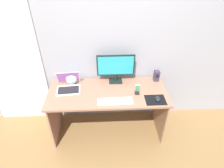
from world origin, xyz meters
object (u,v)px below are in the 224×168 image
at_px(speaker_right, 157,76).
at_px(mouse, 158,99).
at_px(keyboard_external, 115,101).
at_px(monitor, 116,67).
at_px(fishbowl, 72,79).
at_px(phone_in_dock, 137,90).
at_px(laptop, 68,86).

bearing_deg(speaker_right, mouse, -100.53).
bearing_deg(keyboard_external, monitor, 84.11).
distance_m(fishbowl, phone_in_dock, 0.90).
xyz_separation_m(fishbowl, mouse, (1.09, -0.41, -0.05)).
bearing_deg(monitor, phone_in_dock, -47.23).
relative_size(monitor, speaker_right, 3.31).
relative_size(fishbowl, keyboard_external, 0.37).
distance_m(fishbowl, mouse, 1.17).
height_order(speaker_right, mouse, speaker_right).
distance_m(speaker_right, phone_in_dock, 0.42).
bearing_deg(laptop, fishbowl, 76.19).
distance_m(mouse, phone_in_dock, 0.28).
bearing_deg(laptop, monitor, 11.92).
distance_m(keyboard_external, phone_in_dock, 0.33).
relative_size(laptop, mouse, 3.26).
height_order(monitor, speaker_right, monitor).
bearing_deg(monitor, speaker_right, 0.05).
height_order(monitor, mouse, monitor).
height_order(monitor, laptop, monitor).
distance_m(fishbowl, keyboard_external, 0.71).
bearing_deg(laptop, mouse, -14.54).
relative_size(monitor, mouse, 5.03).
bearing_deg(phone_in_dock, fishbowl, 162.88).
height_order(monitor, phone_in_dock, monitor).
bearing_deg(keyboard_external, mouse, -1.39).
xyz_separation_m(speaker_right, laptop, (-1.20, -0.13, -0.03)).
bearing_deg(mouse, keyboard_external, -172.41).
relative_size(mouse, phone_in_dock, 0.73).
xyz_separation_m(laptop, phone_in_dock, (0.89, -0.15, 0.00)).
bearing_deg(fishbowl, phone_in_dock, -17.12).
height_order(keyboard_external, phone_in_dock, phone_in_dock).
relative_size(monitor, laptop, 1.54).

